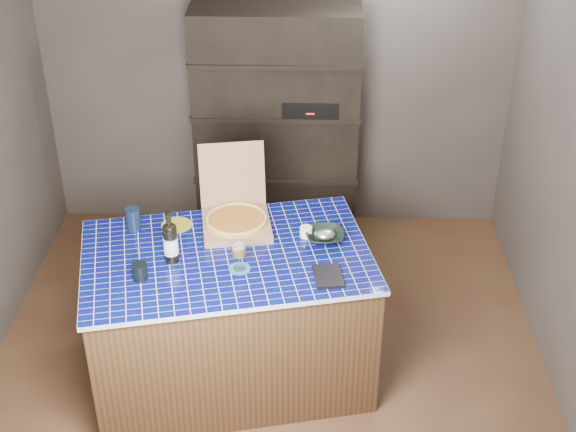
{
  "coord_description": "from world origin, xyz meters",
  "views": [
    {
      "loc": [
        0.23,
        -3.88,
        3.44
      ],
      "look_at": [
        0.13,
        0.0,
        1.07
      ],
      "focal_mm": 50.0,
      "sensor_mm": 36.0,
      "label": 1
    }
  ],
  "objects_px": {
    "mead_bottle": "(171,242)",
    "bowl": "(325,236)",
    "pizza_box": "(236,217)",
    "wine_glass": "(239,250)",
    "dvd_case": "(328,276)",
    "kitchen_island": "(229,316)"
  },
  "relations": [
    {
      "from": "kitchen_island",
      "to": "bowl",
      "type": "bearing_deg",
      "value": 4.0
    },
    {
      "from": "pizza_box",
      "to": "bowl",
      "type": "relative_size",
      "value": 2.43
    },
    {
      "from": "kitchen_island",
      "to": "pizza_box",
      "type": "xyz_separation_m",
      "value": [
        0.03,
        0.3,
        0.51
      ]
    },
    {
      "from": "dvd_case",
      "to": "bowl",
      "type": "bearing_deg",
      "value": 84.4
    },
    {
      "from": "pizza_box",
      "to": "wine_glass",
      "type": "distance_m",
      "value": 0.45
    },
    {
      "from": "kitchen_island",
      "to": "dvd_case",
      "type": "bearing_deg",
      "value": -32.36
    },
    {
      "from": "pizza_box",
      "to": "wine_glass",
      "type": "bearing_deg",
      "value": -92.37
    },
    {
      "from": "pizza_box",
      "to": "dvd_case",
      "type": "bearing_deg",
      "value": -52.75
    },
    {
      "from": "pizza_box",
      "to": "bowl",
      "type": "xyz_separation_m",
      "value": [
        0.53,
        -0.14,
        -0.03
      ]
    },
    {
      "from": "wine_glass",
      "to": "dvd_case",
      "type": "distance_m",
      "value": 0.51
    },
    {
      "from": "kitchen_island",
      "to": "wine_glass",
      "type": "height_order",
      "value": "wine_glass"
    },
    {
      "from": "mead_bottle",
      "to": "wine_glass",
      "type": "bearing_deg",
      "value": -10.71
    },
    {
      "from": "bowl",
      "to": "dvd_case",
      "type": "bearing_deg",
      "value": -87.77
    },
    {
      "from": "mead_bottle",
      "to": "bowl",
      "type": "xyz_separation_m",
      "value": [
        0.86,
        0.23,
        -0.1
      ]
    },
    {
      "from": "mead_bottle",
      "to": "dvd_case",
      "type": "distance_m",
      "value": 0.89
    },
    {
      "from": "kitchen_island",
      "to": "wine_glass",
      "type": "xyz_separation_m",
      "value": [
        0.09,
        -0.14,
        0.57
      ]
    },
    {
      "from": "mead_bottle",
      "to": "bowl",
      "type": "relative_size",
      "value": 1.42
    },
    {
      "from": "pizza_box",
      "to": "bowl",
      "type": "distance_m",
      "value": 0.55
    },
    {
      "from": "pizza_box",
      "to": "dvd_case",
      "type": "xyz_separation_m",
      "value": [
        0.54,
        -0.51,
        -0.05
      ]
    },
    {
      "from": "kitchen_island",
      "to": "bowl",
      "type": "height_order",
      "value": "bowl"
    },
    {
      "from": "pizza_box",
      "to": "mead_bottle",
      "type": "height_order",
      "value": "pizza_box"
    },
    {
      "from": "pizza_box",
      "to": "mead_bottle",
      "type": "distance_m",
      "value": 0.5
    }
  ]
}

